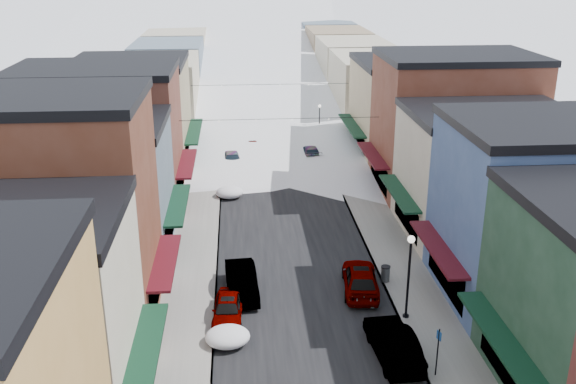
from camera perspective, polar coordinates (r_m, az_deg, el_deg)
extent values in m
cube|color=black|center=(73.60, -1.76, 5.52)|extent=(10.00, 160.00, 0.01)
cube|color=gray|center=(73.57, -6.92, 5.43)|extent=(3.20, 160.00, 0.15)
cube|color=gray|center=(74.19, 3.37, 5.67)|extent=(3.20, 160.00, 0.15)
cube|color=slate|center=(73.52, -5.71, 5.46)|extent=(0.10, 160.00, 0.15)
cube|color=slate|center=(74.00, 2.17, 5.65)|extent=(0.10, 160.00, 0.15)
cube|color=beige|center=(29.21, -23.80, -10.78)|extent=(10.00, 8.00, 9.00)
cube|color=#0D311D|center=(28.54, -12.47, -13.22)|extent=(1.20, 6.80, 0.15)
cube|color=brown|center=(35.56, -20.98, -2.11)|extent=(11.00, 8.00, 12.00)
cube|color=black|center=(33.83, -22.30, 7.73)|extent=(11.20, 8.20, 0.50)
cube|color=#4D0D16|center=(35.44, -10.86, -6.10)|extent=(1.20, 6.80, 0.15)
cube|color=slate|center=(43.72, -17.17, -0.01)|extent=(10.00, 9.00, 8.50)
cube|color=black|center=(42.45, -17.80, 5.70)|extent=(10.20, 9.20, 0.50)
cube|color=#0D311D|center=(43.19, -9.77, -1.11)|extent=(1.20, 7.65, 0.15)
cube|color=brown|center=(52.03, -16.38, 4.42)|extent=(12.00, 9.00, 10.50)
cube|color=black|center=(50.88, -17.00, 10.38)|extent=(12.20, 9.20, 0.50)
cube|color=#4D0D16|center=(51.66, -8.97, 2.52)|extent=(1.20, 7.65, 0.15)
cube|color=#9A8B65|center=(61.50, -13.67, 6.55)|extent=(10.00, 11.00, 9.50)
cube|color=black|center=(60.56, -14.06, 11.15)|extent=(10.20, 11.20, 0.50)
cube|color=#0D311D|center=(61.24, -8.35, 5.36)|extent=(1.20, 9.35, 0.15)
cube|color=#0D311D|center=(29.95, 18.29, -12.10)|extent=(1.20, 7.65, 0.15)
cube|color=#3A5284|center=(38.69, 21.31, -1.97)|extent=(10.00, 9.00, 10.00)
cube|color=black|center=(37.16, 22.33, 5.56)|extent=(10.20, 9.20, 0.50)
cube|color=#4D0D16|center=(37.34, 13.16, -4.87)|extent=(1.20, 7.65, 0.15)
cube|color=beige|center=(46.84, 17.17, 1.33)|extent=(11.00, 9.00, 8.50)
cube|color=black|center=(45.65, 17.75, 6.68)|extent=(11.20, 9.20, 0.50)
cube|color=#0D311D|center=(45.31, 9.84, -0.08)|extent=(1.20, 7.65, 0.15)
cube|color=brown|center=(54.75, 14.45, 5.64)|extent=(12.00, 9.00, 11.00)
cube|color=black|center=(53.65, 14.99, 11.59)|extent=(12.20, 9.20, 0.50)
cube|color=#4D0D16|center=(53.61, 7.54, 3.25)|extent=(1.20, 7.65, 0.15)
cube|color=tan|center=(63.97, 10.71, 7.06)|extent=(10.00, 11.00, 9.00)
cube|color=black|center=(63.09, 10.99, 11.26)|extent=(10.20, 11.20, 0.50)
cube|color=#0D311D|center=(63.05, 5.69, 5.91)|extent=(1.20, 9.35, 0.15)
cube|color=gray|center=(75.11, -11.55, 8.55)|extent=(9.00, 13.00, 8.00)
cube|color=gray|center=(76.26, 7.67, 8.95)|extent=(9.00, 13.00, 8.00)
cube|color=gray|center=(88.79, -10.55, 10.38)|extent=(9.00, 13.00, 8.00)
cube|color=gray|center=(89.77, 5.81, 10.72)|extent=(9.00, 13.00, 8.00)
cube|color=gray|center=(102.56, -9.81, 11.72)|extent=(9.00, 13.00, 8.00)
cube|color=gray|center=(103.41, 4.42, 12.01)|extent=(9.00, 13.00, 8.00)
cube|color=gray|center=(116.39, -9.25, 12.73)|extent=(9.00, 13.00, 8.00)
cube|color=gray|center=(117.13, 3.35, 13.00)|extent=(9.00, 13.00, 8.00)
cylinder|color=black|center=(52.73, -0.70, 6.52)|extent=(16.40, 0.04, 0.04)
cylinder|color=black|center=(67.36, -1.59, 9.54)|extent=(16.40, 0.04, 0.04)
imported|color=#9EA0A6|center=(35.57, -5.37, -10.31)|extent=(1.85, 4.10, 1.37)
imported|color=black|center=(38.02, -4.13, -7.92)|extent=(2.06, 4.96, 1.60)
imported|color=#ABADB4|center=(60.55, -5.00, 2.83)|extent=(2.23, 4.72, 1.33)
imported|color=black|center=(32.80, 9.34, -13.09)|extent=(2.12, 5.16, 1.66)
imported|color=gray|center=(38.39, 6.47, -7.61)|extent=(2.55, 5.20, 1.71)
imported|color=black|center=(62.84, 1.97, 3.54)|extent=(2.12, 4.66, 1.32)
imported|color=#93969A|center=(63.97, -3.29, 3.99)|extent=(2.45, 5.10, 1.68)
imported|color=silver|center=(88.33, -1.66, 8.46)|extent=(2.26, 4.85, 1.34)
cylinder|color=black|center=(31.50, 13.14, -13.71)|extent=(0.07, 0.07, 2.49)
cube|color=#1B4C98|center=(31.01, 13.28, -12.32)|extent=(0.13, 0.33, 0.45)
cylinder|color=#55585A|center=(39.60, 8.66, -7.21)|extent=(0.53, 0.53, 0.92)
cylinder|color=black|center=(39.38, 8.69, -6.59)|extent=(0.57, 0.57, 0.06)
cylinder|color=black|center=(36.31, 10.42, -10.77)|extent=(0.34, 0.34, 0.11)
cylinder|color=black|center=(35.25, 10.65, -7.72)|extent=(0.13, 0.13, 4.48)
sphere|color=white|center=(34.20, 10.90, -4.15)|extent=(0.40, 0.40, 0.40)
cylinder|color=black|center=(69.19, 2.78, 4.70)|extent=(0.27, 0.27, 0.09)
cylinder|color=black|center=(68.75, 2.80, 6.09)|extent=(0.11, 0.11, 3.55)
sphere|color=white|center=(68.31, 2.83, 7.64)|extent=(0.32, 0.32, 0.32)
ellipsoid|color=white|center=(33.62, -5.39, -12.69)|extent=(2.31, 1.95, 0.98)
ellipsoid|color=white|center=(34.75, -5.03, -11.94)|extent=(0.99, 0.89, 0.49)
ellipsoid|color=white|center=(52.83, -5.21, -0.03)|extent=(2.27, 1.92, 0.96)
ellipsoid|color=white|center=(54.03, -4.99, 0.18)|extent=(0.97, 0.87, 0.48)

